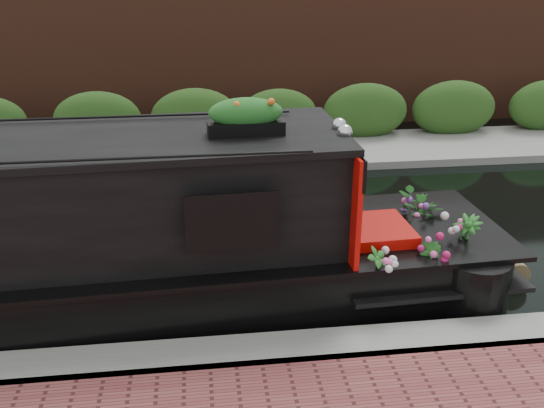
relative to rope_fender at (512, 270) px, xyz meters
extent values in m
plane|color=black|center=(-4.58, 1.85, -0.18)|extent=(80.00, 80.00, 0.00)
cube|color=gray|center=(-4.58, -1.45, -0.18)|extent=(40.00, 0.60, 0.50)
cube|color=gray|center=(-4.58, 6.05, -0.18)|extent=(40.00, 2.40, 0.34)
cube|color=#274A18|center=(-4.58, 6.95, -0.18)|extent=(40.00, 1.10, 2.80)
cube|color=#52291B|center=(-4.58, 9.05, -0.18)|extent=(40.00, 1.00, 8.00)
cube|color=#B60B07|center=(-2.56, 0.00, 1.33)|extent=(0.15, 1.86, 1.43)
cube|color=black|center=(-3.98, -0.94, 1.41)|extent=(0.96, 0.08, 0.58)
cube|color=#B60B07|center=(-2.01, 0.00, 0.56)|extent=(0.89, 0.99, 0.53)
sphere|color=silver|center=(-2.55, -0.15, 2.16)|extent=(0.19, 0.19, 0.19)
sphere|color=silver|center=(-2.55, 0.15, 2.16)|extent=(0.19, 0.19, 0.19)
cube|color=black|center=(-3.74, 0.00, 2.21)|extent=(0.94, 0.33, 0.17)
ellipsoid|color=#ED5A1A|center=(-3.74, 0.00, 2.42)|extent=(1.02, 0.31, 0.25)
imported|color=#266924|center=(-2.24, -0.80, 0.59)|extent=(0.38, 0.36, 0.60)
imported|color=#266924|center=(-1.54, -0.71, 0.58)|extent=(0.33, 0.37, 0.57)
imported|color=#266924|center=(-1.16, 0.66, 0.65)|extent=(0.85, 0.84, 0.72)
imported|color=#266924|center=(-0.88, -0.24, 0.64)|extent=(0.54, 0.54, 0.70)
imported|color=#266924|center=(-2.07, 0.83, 0.57)|extent=(0.27, 0.34, 0.55)
cylinder|color=brown|center=(0.00, 0.00, 0.00)|extent=(0.37, 0.38, 0.37)
camera|label=1|loc=(-4.30, -7.05, 4.20)|focal=40.00mm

